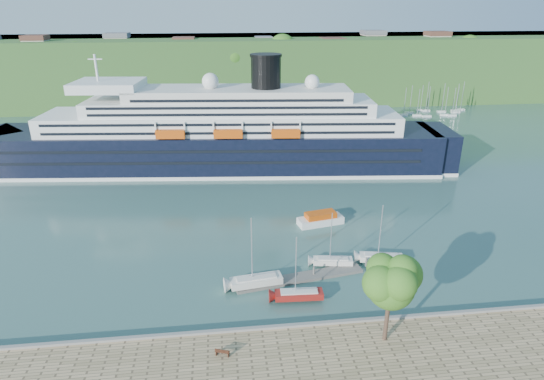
{
  "coord_description": "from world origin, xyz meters",
  "views": [
    {
      "loc": [
        -8.36,
        -42.45,
        35.74
      ],
      "look_at": [
        0.21,
        30.0,
        5.84
      ],
      "focal_mm": 30.0,
      "sensor_mm": 36.0,
      "label": 1
    }
  ],
  "objects": [
    {
      "name": "park_bench",
      "position": [
        -9.11,
        -3.9,
        1.51
      ],
      "size": [
        1.72,
        1.12,
        1.02
      ],
      "primitive_type": null,
      "rotation": [
        0.0,
        0.0,
        -0.32
      ],
      "color": "#472314",
      "rests_on": "promenade"
    },
    {
      "name": "promenade_tree",
      "position": [
        8.95,
        -3.48,
        6.77
      ],
      "size": [
        6.96,
        6.96,
        11.53
      ],
      "primitive_type": null,
      "color": "#285B18",
      "rests_on": "promenade"
    },
    {
      "name": "far_hillside",
      "position": [
        0.0,
        145.0,
        12.0
      ],
      "size": [
        400.0,
        50.0,
        24.0
      ],
      "primitive_type": "cube",
      "color": "#315A24",
      "rests_on": "ground"
    },
    {
      "name": "sailboat_white_far",
      "position": [
        14.59,
        13.7,
        4.51
      ],
      "size": [
        7.23,
        3.26,
        9.02
      ],
      "primitive_type": null,
      "rotation": [
        0.0,
        0.0,
        -0.2
      ],
      "color": "silver",
      "rests_on": "ground"
    },
    {
      "name": "quay_coping",
      "position": [
        0.0,
        -0.2,
        1.15
      ],
      "size": [
        220.0,
        0.5,
        0.3
      ],
      "primitive_type": "cube",
      "color": "slate",
      "rests_on": "promenade"
    },
    {
      "name": "ground",
      "position": [
        0.0,
        0.0,
        0.0
      ],
      "size": [
        400.0,
        400.0,
        0.0
      ],
      "primitive_type": "plane",
      "color": "#315852",
      "rests_on": "ground"
    },
    {
      "name": "floating_pontoon",
      "position": [
        1.91,
        10.95,
        0.21
      ],
      "size": [
        18.57,
        5.49,
        0.41
      ],
      "primitive_type": null,
      "rotation": [
        0.0,
        0.0,
        0.18
      ],
      "color": "#68635C",
      "rests_on": "ground"
    },
    {
      "name": "sailboat_extra",
      "position": [
        7.27,
        13.79,
        4.11
      ],
      "size": [
        6.54,
        2.64,
        8.21
      ],
      "primitive_type": null,
      "rotation": [
        0.0,
        0.0,
        -0.14
      ],
      "color": "silver",
      "rests_on": "ground"
    },
    {
      "name": "tender_launch",
      "position": [
        8.46,
        27.53,
        1.11
      ],
      "size": [
        8.44,
        4.34,
        2.22
      ],
      "primitive_type": null,
      "rotation": [
        0.0,
        0.0,
        0.21
      ],
      "color": "#C4480B",
      "rests_on": "ground"
    },
    {
      "name": "cruise_ship",
      "position": [
        -9.93,
        59.25,
        12.99
      ],
      "size": [
        116.8,
        27.91,
        25.98
      ],
      "primitive_type": null,
      "rotation": [
        0.0,
        0.0,
        -0.1
      ],
      "color": "black",
      "rests_on": "ground"
    },
    {
      "name": "sailboat_white_near",
      "position": [
        -4.34,
        9.69,
        5.02
      ],
      "size": [
        8.0,
        3.21,
        10.05
      ],
      "primitive_type": null,
      "rotation": [
        0.0,
        0.0,
        0.14
      ],
      "color": "silver",
      "rests_on": "ground"
    },
    {
      "name": "sailboat_red",
      "position": [
        0.89,
        6.04,
        4.46
      ],
      "size": [
        6.98,
        2.23,
        8.91
      ],
      "primitive_type": null,
      "rotation": [
        0.0,
        0.0,
        -0.05
      ],
      "color": "maroon",
      "rests_on": "ground"
    }
  ]
}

